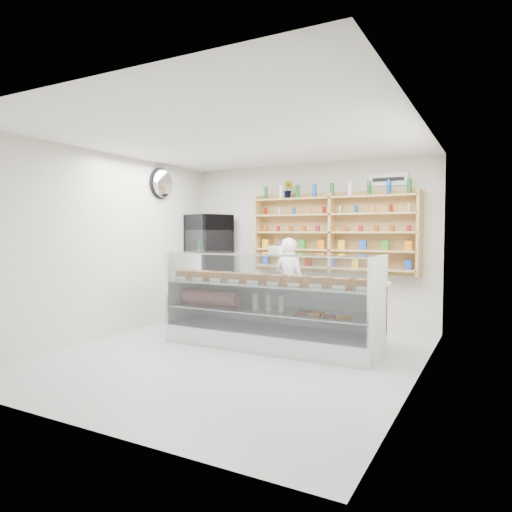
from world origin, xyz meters
The scene contains 8 objects.
room centered at (0.00, 0.00, 1.40)m, with size 5.00×5.00×5.00m.
display_counter centered at (0.21, 0.62, 0.36)m, with size 3.02×0.90×1.32m.
shop_worker centered at (-0.04, 1.81, 0.76)m, with size 0.55×0.36×1.51m, color silver.
drinks_cooler centered at (-1.84, 2.10, 0.97)m, with size 0.86×0.85×1.93m.
wall_shelving centered at (0.50, 2.34, 1.59)m, with size 2.84×0.28×1.33m.
potted_plant centered at (-0.30, 2.34, 2.35)m, with size 0.17×0.14×0.31m, color #1E6626.
security_mirror centered at (-2.17, 1.20, 2.45)m, with size 0.15×0.50×0.50m, color silver.
wall_sign centered at (1.40, 2.47, 2.45)m, with size 0.62×0.03×0.20m, color white.
Camera 1 is at (3.01, -5.05, 1.60)m, focal length 32.00 mm.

